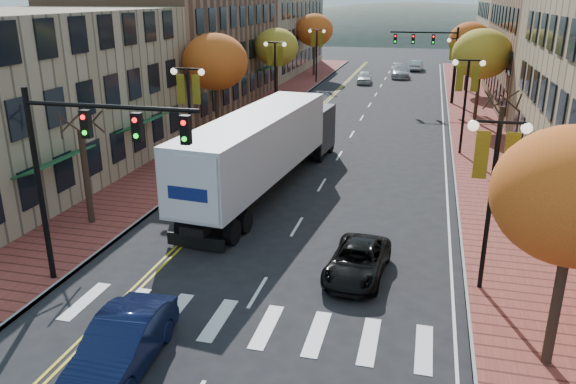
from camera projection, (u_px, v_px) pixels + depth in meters
The scene contains 29 objects.
ground at pixel (217, 361), 15.89m from camera, with size 200.00×200.00×0.00m, color black.
sidewalk_left at pixel (254, 115), 47.65m from camera, with size 4.00×85.00×0.15m, color brown.
sidewalk_right at pixel (475, 127), 43.54m from camera, with size 4.00×85.00×0.15m, color brown.
building_left_near at pixel (2, 99), 30.16m from camera, with size 12.00×22.00×9.00m, color #9E8966.
building_left_mid at pixel (180, 44), 50.86m from camera, with size 12.00×24.00×11.00m, color brown.
building_left_far at pixel (259, 35), 73.98m from camera, with size 12.00×26.00×9.50m, color #9E8966.
building_right_far at pixel (545, 31), 68.39m from camera, with size 15.00×20.00×11.00m, color #9E8966.
tree_left_a at pixel (86, 177), 24.51m from camera, with size 0.28×0.28×4.20m.
tree_left_b at pixel (215, 62), 38.08m from camera, with size 4.48×4.48×7.21m.
tree_left_c at pixel (276, 47), 52.85m from camera, with size 4.16×4.16×6.69m.
tree_left_d at pixel (314, 30), 69.13m from camera, with size 4.61×4.61×7.42m.
tree_right_a at pixel (576, 196), 13.98m from camera, with size 4.16×4.16×6.69m.
tree_right_b at pixel (498, 146), 29.56m from camera, with size 0.28×0.28×4.20m.
tree_right_c at pixel (482, 54), 43.13m from camera, with size 4.48×4.48×7.21m.
tree_right_d at pixel (470, 40), 57.81m from camera, with size 4.35×4.35×7.00m.
lamp_left_b at pixel (189, 100), 30.80m from camera, with size 1.96×0.36×6.05m.
lamp_left_c at pixel (275, 63), 47.27m from camera, with size 1.96×0.36×6.05m.
lamp_left_d at pixel (317, 45), 63.74m from camera, with size 1.96×0.36×6.05m.
lamp_right_a at pixel (494, 174), 18.24m from camera, with size 1.96×0.36×6.05m.
lamp_right_b at pixel (466, 88), 34.70m from camera, with size 1.96×0.36×6.05m.
lamp_right_c at pixel (457, 58), 51.17m from camera, with size 1.96×0.36×6.05m.
traffic_mast_near at pixel (85, 153), 18.24m from camera, with size 6.10×0.35×7.00m.
traffic_mast_far at pixel (434, 50), 51.42m from camera, with size 6.10×0.34×7.00m.
semi_truck at pixel (267, 144), 29.01m from camera, with size 4.31×17.29×4.28m.
navy_sedan at pixel (122, 344), 15.36m from camera, with size 1.60×4.58×1.51m, color black.
black_suv at pixel (357, 261), 20.48m from camera, with size 1.97×4.28×1.19m, color black.
car_far_white at pixel (364, 77), 65.03m from camera, with size 1.61×4.01×1.37m, color silver.
car_far_silver at pixel (400, 71), 69.45m from camera, with size 2.12×5.22×1.52m, color #A9AAB1.
car_far_oncoming at pixel (417, 65), 75.95m from camera, with size 1.42×4.06×1.34m, color #B5B5BD.
Camera 1 is at (5.20, -12.50, 9.82)m, focal length 35.00 mm.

